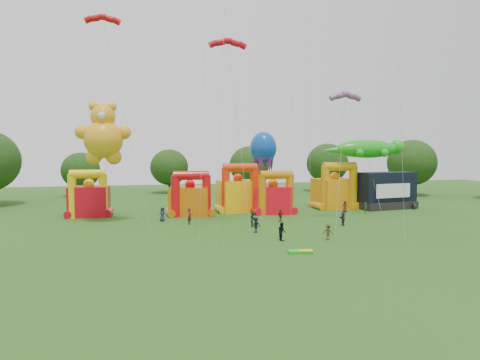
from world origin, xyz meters
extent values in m
plane|color=#285618|center=(0.00, 0.00, 0.00)|extent=(160.00, 160.00, 0.00)
cylinder|color=#352314|center=(37.62, 43.42, 1.86)|extent=(0.44, 0.44, 3.72)
ellipsoid|color=#1D3C12|center=(37.62, 43.42, 6.41)|extent=(9.30, 9.30, 8.89)
cylinder|color=#352314|center=(24.70, 54.08, 1.75)|extent=(0.44, 0.44, 3.51)
ellipsoid|color=#1D3C12|center=(24.70, 54.08, 6.04)|extent=(8.77, 8.78, 8.39)
cylinder|color=#352314|center=(8.03, 55.88, 1.65)|extent=(0.44, 0.44, 3.30)
ellipsoid|color=#1D3C12|center=(8.03, 55.88, 5.68)|extent=(8.25, 8.25, 7.88)
cylinder|color=#352314|center=(-8.32, 57.86, 1.55)|extent=(0.44, 0.44, 3.09)
ellipsoid|color=#1D3C12|center=(-8.32, 57.86, 5.32)|extent=(7.73, 7.72, 7.38)
cylinder|color=#352314|center=(-25.11, 54.99, 1.44)|extent=(0.44, 0.44, 2.88)
ellipsoid|color=#1D3C12|center=(-25.11, 54.99, 4.96)|extent=(7.20, 7.20, 6.88)
cube|color=red|center=(-20.35, 29.02, 2.00)|extent=(5.20, 4.29, 4.00)
cylinder|color=yellow|center=(-22.28, 27.59, 2.86)|extent=(1.08, 1.08, 5.72)
cylinder|color=yellow|center=(-18.43, 27.59, 2.86)|extent=(1.08, 1.08, 5.72)
cylinder|color=yellow|center=(-20.35, 27.59, 5.72)|extent=(4.39, 1.14, 1.14)
sphere|color=yellow|center=(-20.35, 29.02, 4.30)|extent=(1.40, 1.40, 1.40)
cube|color=#D0630B|center=(-7.08, 27.23, 1.92)|extent=(6.14, 5.38, 3.83)
cylinder|color=red|center=(-9.13, 25.70, 2.74)|extent=(1.16, 1.16, 5.47)
cylinder|color=red|center=(-5.03, 25.70, 2.74)|extent=(1.16, 1.16, 5.47)
cylinder|color=red|center=(-7.08, 25.70, 5.47)|extent=(4.68, 1.22, 1.22)
sphere|color=red|center=(-7.08, 27.23, 4.13)|extent=(1.40, 1.40, 1.40)
cube|color=yellow|center=(0.00, 29.18, 2.23)|extent=(5.92, 5.04, 4.46)
cylinder|color=red|center=(-2.07, 27.64, 3.18)|extent=(1.17, 1.17, 6.37)
cylinder|color=red|center=(2.07, 27.64, 3.18)|extent=(1.17, 1.17, 6.37)
cylinder|color=red|center=(0.00, 27.64, 6.37)|extent=(4.72, 1.23, 1.23)
sphere|color=red|center=(0.00, 29.18, 4.76)|extent=(1.40, 1.40, 1.40)
cube|color=red|center=(4.43, 26.43, 1.91)|extent=(5.86, 5.12, 3.82)
cylinder|color=orange|center=(2.46, 24.97, 2.73)|extent=(1.11, 1.11, 5.45)
cylinder|color=orange|center=(6.40, 24.97, 2.73)|extent=(1.11, 1.11, 5.45)
cylinder|color=orange|center=(4.43, 24.97, 5.45)|extent=(4.50, 1.17, 1.17)
sphere|color=orange|center=(4.43, 26.43, 4.12)|extent=(1.40, 1.40, 1.40)
cube|color=orange|center=(15.15, 29.65, 2.24)|extent=(6.50, 5.60, 4.48)
cylinder|color=orange|center=(12.92, 27.99, 3.20)|extent=(1.26, 1.26, 6.40)
cylinder|color=orange|center=(17.37, 27.99, 3.20)|extent=(1.26, 1.26, 6.40)
cylinder|color=orange|center=(15.15, 27.99, 6.40)|extent=(5.08, 1.32, 1.32)
sphere|color=orange|center=(15.15, 29.65, 4.78)|extent=(1.40, 1.40, 1.40)
cube|color=black|center=(22.57, 27.04, 0.55)|extent=(9.22, 4.62, 1.10)
cube|color=black|center=(22.57, 27.24, 3.30)|extent=(9.16, 4.20, 4.41)
cube|color=white|center=(22.57, 25.55, 2.86)|extent=(6.02, 1.01, 2.07)
cylinder|color=black|center=(19.05, 25.72, 0.40)|extent=(0.30, 0.90, 0.90)
cylinder|color=black|center=(26.10, 25.72, 0.40)|extent=(0.30, 0.90, 0.90)
sphere|color=orange|center=(-17.78, 22.85, 10.11)|extent=(4.60, 4.60, 4.60)
sphere|color=orange|center=(-17.78, 22.85, 12.82)|extent=(2.93, 2.93, 2.93)
sphere|color=orange|center=(-18.83, 22.85, 13.97)|extent=(1.15, 1.15, 1.15)
sphere|color=orange|center=(-16.74, 22.85, 13.97)|extent=(1.15, 1.15, 1.15)
sphere|color=orange|center=(-20.19, 22.85, 10.94)|extent=(1.67, 1.67, 1.67)
sphere|color=orange|center=(-15.38, 22.85, 10.94)|extent=(1.67, 1.67, 1.67)
sphere|color=orange|center=(-18.93, 22.85, 8.02)|extent=(1.88, 1.88, 1.88)
sphere|color=orange|center=(-16.63, 22.85, 8.02)|extent=(1.88, 1.88, 1.88)
sphere|color=white|center=(-17.78, 21.44, 12.82)|extent=(0.84, 0.84, 0.84)
ellipsoid|color=#1BA717|center=(19.26, 27.51, 9.00)|extent=(10.13, 3.17, 2.69)
sphere|color=#1BA717|center=(24.20, 27.51, 9.30)|extent=(2.18, 2.18, 2.18)
cone|color=#1BA717|center=(14.11, 27.51, 8.80)|extent=(3.96, 1.58, 1.58)
sphere|color=#1BA717|center=(21.24, 29.09, 8.41)|extent=(1.19, 1.19, 1.19)
sphere|color=#1BA717|center=(21.24, 25.93, 8.41)|extent=(1.19, 1.19, 1.19)
sphere|color=#1BA717|center=(17.28, 29.09, 8.41)|extent=(1.19, 1.19, 1.19)
sphere|color=#1BA717|center=(17.28, 25.93, 8.41)|extent=(1.19, 1.19, 1.19)
ellipsoid|color=#0B43B1|center=(4.03, 30.17, 9.15)|extent=(3.92, 3.92, 4.70)
cone|color=#591E8C|center=(5.30, 30.17, 7.00)|extent=(0.88, 0.88, 3.13)
cone|color=#591E8C|center=(4.67, 31.28, 7.00)|extent=(0.88, 0.88, 3.13)
cone|color=#591E8C|center=(3.39, 31.28, 7.00)|extent=(0.88, 0.88, 3.13)
cone|color=#591E8C|center=(2.76, 30.17, 7.00)|extent=(0.88, 0.88, 3.13)
cone|color=#591E8C|center=(3.39, 29.07, 7.00)|extent=(0.88, 0.88, 3.13)
cone|color=#591E8C|center=(4.67, 29.07, 7.00)|extent=(0.88, 0.88, 3.13)
cube|color=green|center=(0.01, 3.47, 0.12)|extent=(2.14, 1.33, 0.24)
cube|color=yellow|center=(0.41, 3.17, 0.26)|extent=(1.29, 0.80, 0.10)
imported|color=#2A2741|center=(-10.96, 22.67, 0.88)|extent=(1.02, 0.87, 1.77)
imported|color=#53171D|center=(-7.88, 19.72, 0.97)|extent=(0.65, 0.81, 1.94)
imported|color=#1A432A|center=(-0.81, 16.94, 0.81)|extent=(0.61, 0.78, 1.61)
imported|color=black|center=(-1.46, 13.11, 0.83)|extent=(1.19, 0.87, 1.66)
imported|color=#3B2917|center=(3.26, 19.28, 0.77)|extent=(0.96, 0.82, 1.55)
imported|color=#252138|center=(9.63, 15.24, 0.78)|extent=(0.52, 1.46, 1.56)
imported|color=#4D1E16|center=(14.65, 25.00, 0.81)|extent=(0.93, 0.89, 1.61)
imported|color=#1A422D|center=(16.95, 23.28, 0.79)|extent=(0.61, 0.69, 1.58)
imported|color=black|center=(0.06, 8.74, 0.90)|extent=(0.73, 0.91, 1.79)
imported|color=#48311C|center=(4.58, 7.97, 0.80)|extent=(1.17, 1.14, 1.61)
camera|label=1|loc=(-12.68, -30.71, 8.81)|focal=32.00mm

